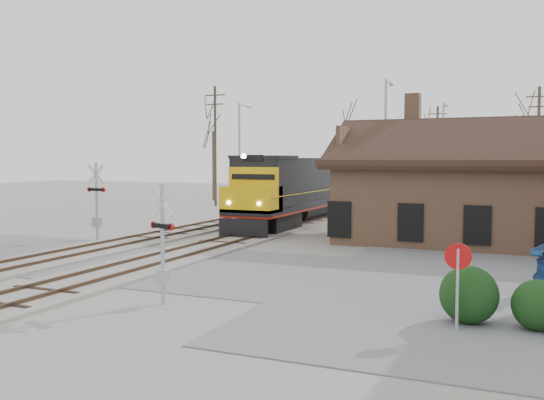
{
  "coord_description": "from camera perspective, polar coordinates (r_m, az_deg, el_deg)",
  "views": [
    {
      "loc": [
        14.34,
        -20.71,
        4.35
      ],
      "look_at": [
        1.41,
        9.0,
        2.09
      ],
      "focal_mm": 40.0,
      "sensor_mm": 36.0,
      "label": 1
    }
  ],
  "objects": [
    {
      "name": "depot",
      "position": [
        32.85,
        19.37,
        0.38
      ],
      "size": [
        15.2,
        9.31,
        7.9
      ],
      "color": "#A17353",
      "rests_on": "ground"
    },
    {
      "name": "ground",
      "position": [
        25.56,
        -11.08,
        -5.88
      ],
      "size": [
        140.0,
        140.0,
        0.0
      ],
      "primitive_type": "plane",
      "color": "#9D988E",
      "rests_on": "ground"
    },
    {
      "name": "crossbuck_far",
      "position": [
        33.35,
        -16.18,
        -0.33
      ],
      "size": [
        1.17,
        0.31,
        4.11
      ],
      "rotation": [
        0.0,
        0.0,
        3.16
      ],
      "color": "#A5A8AD",
      "rests_on": "ground"
    },
    {
      "name": "streetlight_c",
      "position": [
        53.87,
        15.79,
        4.62
      ],
      "size": [
        0.25,
        2.04,
        9.07
      ],
      "color": "#A5A8AD",
      "rests_on": "ground"
    },
    {
      "name": "tree_d",
      "position": [
        62.65,
        22.54,
        6.93
      ],
      "size": [
        4.52,
        4.52,
        11.07
      ],
      "color": "#382D23",
      "rests_on": "ground"
    },
    {
      "name": "streetlight_a",
      "position": [
        46.24,
        -3.0,
        4.52
      ],
      "size": [
        0.25,
        2.04,
        8.48
      ],
      "color": "#A5A8AD",
      "rests_on": "ground"
    },
    {
      "name": "road",
      "position": [
        25.56,
        -11.08,
        -5.84
      ],
      "size": [
        60.0,
        9.0,
        0.03
      ],
      "primitive_type": "cube",
      "color": "slate",
      "rests_on": "ground"
    },
    {
      "name": "hedge_a",
      "position": [
        16.86,
        18.04,
        -8.49
      ],
      "size": [
        1.53,
        1.53,
        1.53
      ],
      "primitive_type": "sphere",
      "color": "black",
      "rests_on": "ground"
    },
    {
      "name": "locomotive_lead",
      "position": [
        41.25,
        3.14,
        1.26
      ],
      "size": [
        3.05,
        20.41,
        4.53
      ],
      "color": "black",
      "rests_on": "ground"
    },
    {
      "name": "utility_pole_c",
      "position": [
        53.27,
        23.74,
        4.62
      ],
      "size": [
        2.0,
        0.24,
        10.04
      ],
      "color": "#382D23",
      "rests_on": "ground"
    },
    {
      "name": "track_siding",
      "position": [
        40.6,
        -4.28,
        -2.07
      ],
      "size": [
        3.4,
        90.0,
        0.24
      ],
      "color": "#9D988E",
      "rests_on": "ground"
    },
    {
      "name": "utility_pole_a",
      "position": [
        54.61,
        -5.37,
        5.28
      ],
      "size": [
        2.0,
        0.24,
        10.71
      ],
      "color": "#382D23",
      "rests_on": "ground"
    },
    {
      "name": "track_main",
      "position": [
        38.72,
        1.63,
        -2.36
      ],
      "size": [
        3.4,
        90.0,
        0.24
      ],
      "color": "#9D988E",
      "rests_on": "ground"
    },
    {
      "name": "tree_a",
      "position": [
        62.11,
        -5.54,
        7.56
      ],
      "size": [
        4.71,
        4.71,
        11.55
      ],
      "color": "#382D23",
      "rests_on": "ground"
    },
    {
      "name": "streetlight_b",
      "position": [
        41.57,
        10.65,
        5.29
      ],
      "size": [
        0.25,
        2.04,
        9.59
      ],
      "color": "#A5A8AD",
      "rests_on": "ground"
    },
    {
      "name": "tree_b",
      "position": [
        63.03,
        7.42,
        6.57
      ],
      "size": [
        4.14,
        4.14,
        10.14
      ],
      "color": "#382D23",
      "rests_on": "ground"
    },
    {
      "name": "locomotive_trailing",
      "position": [
        61.05,
        9.93,
        2.09
      ],
      "size": [
        3.05,
        20.41,
        4.29
      ],
      "color": "black",
      "rests_on": "ground"
    },
    {
      "name": "tree_c",
      "position": [
        72.71,
        14.15,
        6.55
      ],
      "size": [
        4.44,
        4.44,
        10.87
      ],
      "color": "#382D23",
      "rests_on": "ground"
    },
    {
      "name": "hedge_b",
      "position": [
        16.82,
        23.76,
        -9.06
      ],
      "size": [
        1.3,
        1.3,
        1.3
      ],
      "primitive_type": "sphere",
      "color": "black",
      "rests_on": "ground"
    },
    {
      "name": "utility_pole_b",
      "position": [
        68.31,
        15.27,
        4.55
      ],
      "size": [
        2.0,
        0.24,
        9.9
      ],
      "color": "#382D23",
      "rests_on": "ground"
    },
    {
      "name": "crossbuck_near",
      "position": [
        18.24,
        -10.26,
        -4.36
      ],
      "size": [
        1.0,
        0.39,
        3.61
      ],
      "rotation": [
        0.0,
        0.0,
        -0.31
      ],
      "color": "#A5A8AD",
      "rests_on": "ground"
    },
    {
      "name": "do_not_enter_sign",
      "position": [
        15.85,
        17.09,
        -6.34
      ],
      "size": [
        0.67,
        0.08,
        2.24
      ],
      "rotation": [
        0.0,
        0.0,
        0.02
      ],
      "color": "#A5A8AD",
      "rests_on": "ground"
    }
  ]
}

